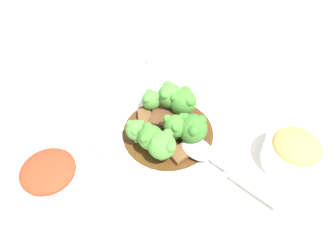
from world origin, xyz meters
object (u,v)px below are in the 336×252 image
broccoli_floret_7 (193,128)px  sauce_dish (161,60)px  broccoli_floret_1 (136,130)px  broccoli_floret_6 (170,95)px  beef_strip_1 (145,120)px  broccoli_floret_5 (165,145)px  beef_strip_0 (164,120)px  serving_spoon (204,153)px  beef_strip_2 (182,152)px  broccoli_floret_4 (175,126)px  side_bowl_appetizer (294,151)px  main_plate (168,134)px  side_bowl_kimchi (50,175)px  broccoli_floret_3 (151,137)px  broccoli_floret_2 (183,101)px  beef_strip_3 (187,124)px  broccoli_floret_0 (151,100)px

broccoli_floret_7 → sauce_dish: bearing=114.2°
broccoli_floret_1 → broccoli_floret_6: size_ratio=0.83×
beef_strip_1 → broccoli_floret_5: broccoli_floret_5 is taller
beef_strip_0 → beef_strip_1: bearing=-171.4°
beef_strip_1 → serving_spoon: (0.12, -0.06, 0.00)m
beef_strip_2 → broccoli_floret_4: broccoli_floret_4 is taller
side_bowl_appetizer → sauce_dish: 0.36m
sauce_dish → broccoli_floret_7: bearing=-65.8°
broccoli_floret_6 → beef_strip_1: bearing=-132.1°
main_plate → broccoli_floret_1: (-0.05, -0.03, 0.04)m
broccoli_floret_1 → side_bowl_appetizer: size_ratio=0.46×
beef_strip_0 → broccoli_floret_1: 0.07m
main_plate → broccoli_floret_4: bearing=-39.0°
serving_spoon → sauce_dish: serving_spoon is taller
beef_strip_2 → serving_spoon: 0.04m
beef_strip_2 → sauce_dish: size_ratio=0.78×
side_bowl_appetizer → beef_strip_0: bearing=171.6°
beef_strip_2 → beef_strip_0: bearing=125.5°
beef_strip_0 → side_bowl_kimchi: 0.22m
sauce_dish → beef_strip_0: bearing=-77.7°
beef_strip_2 → side_bowl_appetizer: side_bowl_appetizer is taller
broccoli_floret_7 → broccoli_floret_3: bearing=-151.5°
broccoli_floret_2 → side_bowl_appetizer: broccoli_floret_2 is taller
broccoli_floret_6 → serving_spoon: 0.13m
beef_strip_1 → beef_strip_2: bearing=-36.3°
beef_strip_3 → broccoli_floret_0: broccoli_floret_0 is taller
broccoli_floret_0 → side_bowl_appetizer: size_ratio=0.42×
broccoli_floret_1 → broccoli_floret_4: bearing=16.0°
beef_strip_1 → broccoli_floret_4: bearing=-23.3°
sauce_dish → broccoli_floret_1: bearing=-89.3°
serving_spoon → broccoli_floret_6: bearing=127.2°
broccoli_floret_1 → beef_strip_2: bearing=-8.8°
beef_strip_2 → broccoli_floret_5: broccoli_floret_5 is taller
broccoli_floret_7 → sauce_dish: 0.25m
broccoli_floret_5 → broccoli_floret_7: (0.04, 0.05, -0.01)m
broccoli_floret_2 → broccoli_floret_4: (-0.00, -0.06, 0.00)m
side_bowl_kimchi → sauce_dish: 0.37m
broccoli_floret_0 → serving_spoon: broccoli_floret_0 is taller
broccoli_floret_1 → broccoli_floret_6: bearing=63.3°
beef_strip_3 → broccoli_floret_0: (-0.07, 0.03, 0.02)m
broccoli_floret_2 → broccoli_floret_3: bearing=-114.0°
main_plate → broccoli_floret_4: 0.05m
broccoli_floret_4 → broccoli_floret_5: (-0.01, -0.05, 0.00)m
broccoli_floret_7 → side_bowl_appetizer: size_ratio=0.52×
serving_spoon → side_bowl_kimchi: (-0.25, -0.09, 0.00)m
broccoli_floret_0 → sauce_dish: broccoli_floret_0 is taller
broccoli_floret_6 → side_bowl_appetizer: broccoli_floret_6 is taller
beef_strip_3 → broccoli_floret_7: bearing=-65.5°
main_plate → broccoli_floret_0: 0.07m
side_bowl_kimchi → sauce_dish: bearing=70.9°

